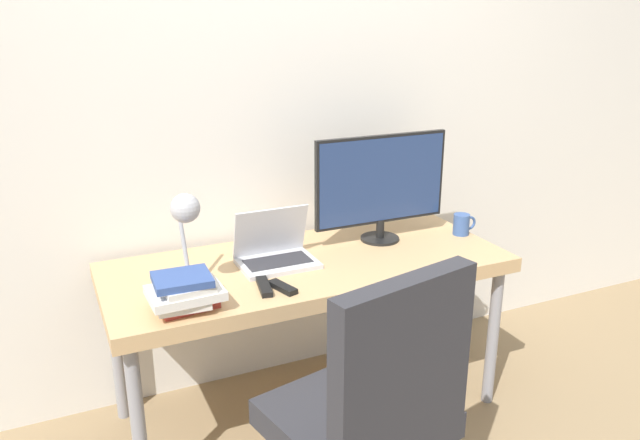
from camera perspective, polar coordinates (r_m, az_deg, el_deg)
The scene contains 11 objects.
wall_back at distance 2.76m, azimuth -4.62°, elevation 10.79°, with size 8.00×0.05×2.60m.
desk at distance 2.57m, azimuth -1.11°, elevation -4.99°, with size 1.63×0.68×0.70m.
laptop at distance 2.51m, azimuth -4.11°, elevation -2.97°, with size 0.30×0.22×0.22m.
monitor at distance 2.71m, azimuth 5.62°, elevation 3.36°, with size 0.62×0.17×0.47m.
desk_lamp at distance 2.25m, azimuth -12.28°, elevation -0.34°, with size 0.13×0.26×0.37m.
office_chair at distance 1.95m, azimuth 4.94°, elevation -16.37°, with size 0.61×0.59×1.00m.
book_stack at distance 2.17m, azimuth -12.30°, elevation -6.46°, with size 0.25×0.21×0.13m.
tv_remote at distance 2.29m, azimuth -3.45°, elevation -6.16°, with size 0.08×0.14×0.02m.
media_remote at distance 2.30m, azimuth -5.13°, elevation -6.08°, with size 0.07×0.16×0.02m.
mug at distance 2.90m, azimuth 12.86°, elevation -0.38°, with size 0.12×0.07×0.10m.
game_controller at distance 2.23m, azimuth -13.50°, elevation -7.08°, with size 0.14×0.11×0.04m.
Camera 1 is at (-0.93, -1.82, 1.67)m, focal length 35.00 mm.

